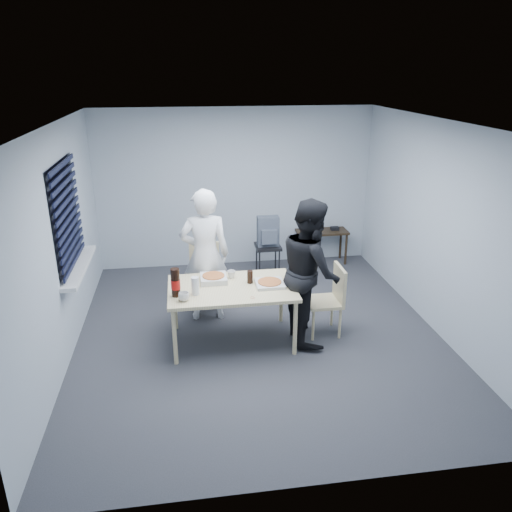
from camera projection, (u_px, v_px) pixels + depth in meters
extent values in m
plane|color=#313137|center=(259.00, 333.00, 6.34)|extent=(5.00, 5.00, 0.00)
plane|color=white|center=(259.00, 123.00, 5.42)|extent=(5.00, 5.00, 0.00)
plane|color=#ADB7C2|center=(236.00, 189.00, 8.19)|extent=(4.50, 0.00, 4.50)
plane|color=#ADB7C2|center=(313.00, 347.00, 3.57)|extent=(4.50, 0.00, 4.50)
plane|color=#ADB7C2|center=(60.00, 246.00, 5.57)|extent=(0.00, 5.00, 5.00)
plane|color=#ADB7C2|center=(438.00, 228.00, 6.19)|extent=(0.00, 5.00, 5.00)
plane|color=black|center=(66.00, 215.00, 5.85)|extent=(0.00, 1.30, 1.30)
cube|color=black|center=(68.00, 215.00, 5.85)|extent=(0.04, 1.30, 1.25)
cube|color=silver|center=(80.00, 267.00, 6.10)|extent=(0.18, 1.42, 0.05)
cube|color=beige|center=(232.00, 288.00, 5.92)|extent=(1.50, 0.95, 0.04)
cylinder|color=beige|center=(175.00, 337.00, 5.57)|extent=(0.05, 0.05, 0.69)
cylinder|color=beige|center=(175.00, 304.00, 6.34)|extent=(0.05, 0.05, 0.69)
cylinder|color=beige|center=(295.00, 328.00, 5.77)|extent=(0.05, 0.05, 0.69)
cylinder|color=beige|center=(281.00, 297.00, 6.53)|extent=(0.05, 0.05, 0.69)
cube|color=beige|center=(206.00, 278.00, 6.92)|extent=(0.42, 0.42, 0.04)
cube|color=beige|center=(204.00, 257.00, 7.01)|extent=(0.42, 0.04, 0.44)
cylinder|color=beige|center=(195.00, 299.00, 6.82)|extent=(0.03, 0.03, 0.41)
cylinder|color=beige|center=(194.00, 288.00, 7.13)|extent=(0.03, 0.03, 0.41)
cylinder|color=beige|center=(219.00, 297.00, 6.86)|extent=(0.03, 0.03, 0.41)
cylinder|color=beige|center=(217.00, 287.00, 7.18)|extent=(0.03, 0.03, 0.41)
cube|color=beige|center=(324.00, 302.00, 6.21)|extent=(0.42, 0.42, 0.04)
cube|color=beige|center=(340.00, 283.00, 6.16)|extent=(0.04, 0.42, 0.44)
cylinder|color=beige|center=(313.00, 325.00, 6.11)|extent=(0.03, 0.03, 0.41)
cylinder|color=beige|center=(306.00, 313.00, 6.43)|extent=(0.03, 0.03, 0.41)
cylinder|color=beige|center=(340.00, 323.00, 6.16)|extent=(0.03, 0.03, 0.41)
cylinder|color=beige|center=(332.00, 311.00, 6.48)|extent=(0.03, 0.03, 0.41)
imported|color=white|center=(205.00, 255.00, 6.46)|extent=(0.65, 0.42, 1.77)
imported|color=black|center=(310.00, 271.00, 5.96)|extent=(0.47, 0.86, 1.77)
cube|color=#2F2012|center=(322.00, 232.00, 8.45)|extent=(0.86, 0.38, 0.04)
cylinder|color=#2F2012|center=(301.00, 252.00, 8.36)|extent=(0.04, 0.04, 0.54)
cylinder|color=#2F2012|center=(297.00, 246.00, 8.64)|extent=(0.04, 0.04, 0.54)
cylinder|color=#2F2012|center=(346.00, 249.00, 8.47)|extent=(0.04, 0.04, 0.54)
cylinder|color=#2F2012|center=(341.00, 244.00, 8.75)|extent=(0.04, 0.04, 0.54)
cube|color=black|center=(268.00, 247.00, 7.85)|extent=(0.39, 0.39, 0.04)
cylinder|color=black|center=(260.00, 267.00, 7.78)|extent=(0.04, 0.04, 0.50)
cylinder|color=black|center=(257.00, 260.00, 8.07)|extent=(0.04, 0.04, 0.50)
cylinder|color=black|center=(279.00, 266.00, 7.82)|extent=(0.04, 0.04, 0.50)
cylinder|color=black|center=(276.00, 259.00, 8.11)|extent=(0.04, 0.04, 0.50)
cube|color=#565B63|center=(268.00, 231.00, 7.76)|extent=(0.33, 0.18, 0.47)
cube|color=#565B63|center=(269.00, 237.00, 7.67)|extent=(0.24, 0.07, 0.22)
cube|color=silver|center=(214.00, 280.00, 6.07)|extent=(0.32, 0.32, 0.03)
cube|color=silver|center=(213.00, 277.00, 6.06)|extent=(0.32, 0.32, 0.03)
cylinder|color=#CC7F38|center=(213.00, 276.00, 6.05)|extent=(0.27, 0.27, 0.01)
cube|color=silver|center=(270.00, 283.00, 5.96)|extent=(0.33, 0.33, 0.04)
cylinder|color=#CC7F38|center=(270.00, 282.00, 5.95)|extent=(0.28, 0.28, 0.01)
imported|color=silver|center=(184.00, 297.00, 5.55)|extent=(0.17, 0.17, 0.10)
imported|color=silver|center=(231.00, 274.00, 6.15)|extent=(0.10, 0.10, 0.09)
cylinder|color=black|center=(250.00, 277.00, 5.99)|extent=(0.09, 0.09, 0.16)
cylinder|color=black|center=(176.00, 283.00, 5.62)|extent=(0.10, 0.10, 0.33)
cylinder|color=red|center=(176.00, 284.00, 5.63)|extent=(0.11, 0.11, 0.11)
cylinder|color=silver|center=(195.00, 286.00, 5.69)|extent=(0.11, 0.11, 0.21)
torus|color=red|center=(252.00, 298.00, 5.64)|extent=(0.06, 0.06, 0.00)
cube|color=white|center=(314.00, 231.00, 8.42)|extent=(0.21, 0.29, 0.00)
cube|color=black|center=(335.00, 228.00, 8.47)|extent=(0.16, 0.14, 0.06)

